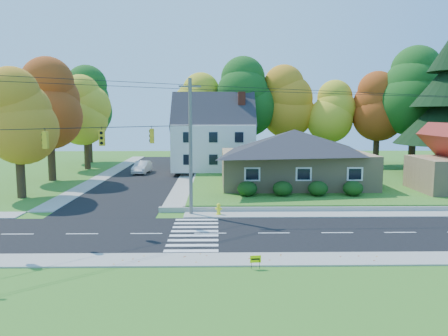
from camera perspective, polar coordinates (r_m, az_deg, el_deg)
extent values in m
plane|color=#3D7923|center=(27.64, -1.81, -8.56)|extent=(120.00, 120.00, 0.00)
cube|color=black|center=(27.63, -1.81, -8.54)|extent=(90.00, 8.00, 0.02)
cube|color=black|center=(53.79, -9.94, -0.91)|extent=(8.00, 44.00, 0.02)
cube|color=#9C9A90|center=(32.47, -1.67, -6.09)|extent=(90.00, 2.00, 0.08)
cube|color=#9C9A90|center=(22.85, -2.00, -11.87)|extent=(90.00, 2.00, 0.08)
cube|color=#3D7923|center=(49.76, 13.72, -1.38)|extent=(30.00, 30.00, 0.50)
cube|color=tan|center=(43.60, 9.08, -0.01)|extent=(14.00, 10.00, 3.20)
pyramid|color=#26262B|center=(43.35, 9.15, 3.54)|extent=(14.60, 10.60, 2.20)
cube|color=silver|center=(54.76, -1.38, 2.80)|extent=(10.00, 8.00, 5.60)
pyramid|color=#26262B|center=(54.60, -1.39, 6.99)|extent=(10.40, 8.40, 2.40)
cube|color=brown|center=(54.72, 2.30, 4.89)|extent=(0.90, 0.90, 9.60)
ellipsoid|color=#163A10|center=(37.04, 3.07, -2.71)|extent=(1.70, 1.70, 1.27)
ellipsoid|color=#163A10|center=(37.36, 7.67, -2.67)|extent=(1.70, 1.70, 1.27)
ellipsoid|color=#163A10|center=(37.93, 12.16, -2.62)|extent=(1.70, 1.70, 1.27)
ellipsoid|color=#163A10|center=(38.72, 16.49, -2.56)|extent=(1.70, 1.70, 1.27)
cylinder|color=#666059|center=(31.95, -4.39, 2.69)|extent=(0.26, 0.26, 10.00)
cube|color=#666059|center=(31.91, -4.47, 10.59)|extent=(1.60, 0.12, 0.12)
cube|color=gold|center=(27.31, -22.29, 3.40)|extent=(0.26, 0.34, 1.00)
cube|color=gold|center=(28.52, -15.65, 3.81)|extent=(0.34, 0.26, 1.00)
cube|color=gold|center=(30.16, -9.40, 4.15)|extent=(0.26, 0.34, 1.00)
cylinder|color=black|center=(27.91, -18.58, 4.97)|extent=(13.02, 10.43, 0.04)
cylinder|color=#3F2A19|center=(60.80, -3.22, 3.14)|extent=(0.80, 0.80, 5.40)
sphere|color=gold|center=(60.64, -3.25, 6.81)|extent=(6.72, 6.72, 6.72)
sphere|color=gold|center=(60.66, -3.26, 8.40)|extent=(5.91, 5.91, 5.91)
sphere|color=gold|center=(60.71, -3.27, 9.99)|extent=(5.11, 5.11, 5.11)
cylinder|color=#3F2A19|center=(59.82, 2.50, 3.51)|extent=(0.86, 0.86, 6.30)
sphere|color=#1C5519|center=(59.70, 2.52, 7.87)|extent=(7.84, 7.84, 7.84)
sphere|color=#1C5519|center=(59.76, 2.53, 9.75)|extent=(6.90, 6.90, 6.90)
sphere|color=#1C5519|center=(59.88, 2.55, 11.62)|extent=(5.96, 5.96, 5.96)
cylinder|color=#3F2A19|center=(61.48, 8.04, 3.33)|extent=(0.83, 0.83, 5.85)
sphere|color=orange|center=(61.34, 8.11, 7.27)|extent=(7.28, 7.28, 7.28)
sphere|color=orange|center=(61.38, 8.14, 8.97)|extent=(6.41, 6.41, 6.41)
sphere|color=orange|center=(61.46, 8.17, 10.67)|extent=(5.53, 5.53, 5.53)
cylinder|color=#3F2A19|center=(61.76, 13.69, 2.80)|extent=(0.77, 0.77, 4.95)
sphere|color=gold|center=(61.60, 13.79, 6.11)|extent=(6.16, 6.16, 6.16)
sphere|color=gold|center=(61.60, 13.84, 7.55)|extent=(5.42, 5.42, 5.42)
sphere|color=gold|center=(61.63, 13.88, 8.98)|extent=(4.68, 4.68, 4.68)
cylinder|color=#3F2A19|center=(62.59, 19.26, 2.86)|extent=(0.80, 0.80, 5.40)
sphere|color=#9B3E13|center=(62.44, 19.41, 6.43)|extent=(6.72, 6.72, 6.72)
sphere|color=#9B3E13|center=(62.45, 19.47, 7.97)|extent=(5.91, 5.91, 5.91)
sphere|color=#9B3E13|center=(62.51, 19.54, 9.51)|extent=(5.11, 5.11, 5.11)
cylinder|color=#3F2A19|center=(62.21, 23.38, 3.27)|extent=(0.89, 0.89, 6.75)
sphere|color=#1C5519|center=(62.11, 23.61, 7.76)|extent=(8.40, 8.40, 8.40)
sphere|color=#1C5519|center=(62.19, 23.71, 9.69)|extent=(7.39, 7.39, 7.39)
sphere|color=#1C5519|center=(62.34, 23.81, 11.62)|extent=(6.38, 6.38, 6.38)
cylinder|color=#3F2A19|center=(42.65, -25.05, -0.25)|extent=(0.77, 0.77, 4.95)
sphere|color=orange|center=(42.37, -25.30, 4.55)|extent=(6.16, 6.16, 6.16)
sphere|color=orange|center=(42.35, -25.42, 6.63)|extent=(5.42, 5.42, 5.42)
sphere|color=orange|center=(42.38, -25.53, 8.71)|extent=(4.68, 4.68, 4.68)
cylinder|color=#3F2A19|center=(52.17, -21.62, 1.66)|extent=(0.83, 0.83, 5.85)
sphere|color=#9B3E13|center=(51.97, -21.84, 6.30)|extent=(7.28, 7.28, 7.28)
sphere|color=#9B3E13|center=(51.99, -21.93, 8.31)|extent=(6.41, 6.41, 6.41)
sphere|color=#9B3E13|center=(52.07, -22.03, 10.31)|extent=(5.53, 5.53, 5.53)
cylinder|color=#3F2A19|center=(61.32, -17.45, 2.38)|extent=(0.80, 0.80, 5.40)
sphere|color=gold|center=(61.14, -17.59, 6.03)|extent=(6.72, 6.72, 6.72)
sphere|color=gold|center=(61.14, -17.65, 7.60)|extent=(5.91, 5.91, 5.91)
sphere|color=gold|center=(61.18, -17.71, 9.17)|extent=(5.11, 5.11, 5.11)
cylinder|color=#3F2A19|center=(69.51, -17.19, 3.30)|extent=(0.86, 0.86, 6.30)
sphere|color=#1C5519|center=(69.37, -17.33, 7.05)|extent=(7.84, 7.84, 7.84)
sphere|color=#1C5519|center=(69.40, -17.39, 8.66)|extent=(6.90, 6.90, 6.90)
sphere|color=#1C5519|center=(69.49, -17.45, 10.28)|extent=(5.96, 5.96, 5.96)
imported|color=silver|center=(55.39, -10.67, 0.10)|extent=(1.93, 4.68, 1.51)
cylinder|color=#FFF71C|center=(32.38, -0.70, -6.10)|extent=(0.40, 0.40, 0.11)
cylinder|color=#FFF71C|center=(32.31, -0.71, -5.52)|extent=(0.27, 0.27, 0.61)
sphere|color=#FFF71C|center=(32.23, -0.71, -4.88)|extent=(0.29, 0.29, 0.29)
cylinder|color=#FFF71C|center=(32.28, -0.71, -5.33)|extent=(0.52, 0.27, 0.13)
cylinder|color=black|center=(21.65, 3.60, -12.46)|extent=(0.02, 0.02, 0.45)
cylinder|color=black|center=(21.69, 4.67, -12.44)|extent=(0.02, 0.02, 0.45)
cube|color=#FCFE02|center=(21.58, 4.14, -11.78)|extent=(0.54, 0.08, 0.36)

